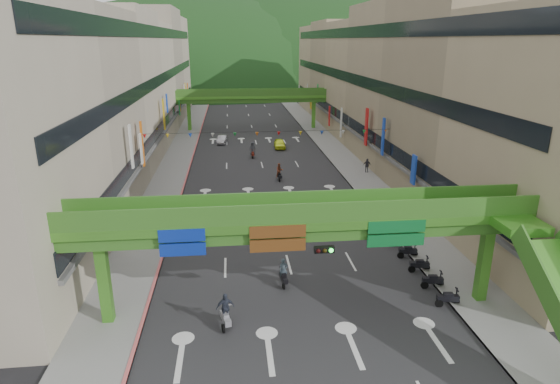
% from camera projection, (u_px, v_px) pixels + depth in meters
% --- Properties ---
extents(ground, '(320.00, 320.00, 0.00)m').
position_uv_depth(ground, '(320.00, 381.00, 21.93)').
color(ground, black).
rests_on(ground, ground).
extents(road_slab, '(18.00, 140.00, 0.02)m').
position_uv_depth(road_slab, '(257.00, 148.00, 69.20)').
color(road_slab, '#28282B').
rests_on(road_slab, ground).
extents(sidewalk_left, '(4.00, 140.00, 0.15)m').
position_uv_depth(sidewalk_left, '(182.00, 149.00, 68.09)').
color(sidewalk_left, gray).
rests_on(sidewalk_left, ground).
extents(sidewalk_right, '(4.00, 140.00, 0.15)m').
position_uv_depth(sidewalk_right, '(330.00, 146.00, 70.28)').
color(sidewalk_right, gray).
rests_on(sidewalk_right, ground).
extents(curb_left, '(0.20, 140.00, 0.18)m').
position_uv_depth(curb_left, '(195.00, 149.00, 68.27)').
color(curb_left, '#CC5959').
rests_on(curb_left, ground).
extents(curb_right, '(0.20, 140.00, 0.18)m').
position_uv_depth(curb_right, '(318.00, 146.00, 70.08)').
color(curb_right, gray).
rests_on(curb_right, ground).
extents(building_row_left, '(12.80, 95.00, 19.00)m').
position_uv_depth(building_row_left, '(119.00, 84.00, 64.38)').
color(building_row_left, '#9E937F').
rests_on(building_row_left, ground).
extents(building_row_right, '(12.80, 95.00, 19.00)m').
position_uv_depth(building_row_right, '(386.00, 81.00, 68.16)').
color(building_row_right, gray).
rests_on(building_row_right, ground).
extents(overpass_near, '(28.00, 12.27, 7.10)m').
position_uv_depth(overpass_near, '(321.00, 233.00, 25.50)').
color(overpass_near, '#4C9E2D').
rests_on(overpass_near, ground).
extents(overpass_far, '(28.00, 2.20, 7.10)m').
position_uv_depth(overpass_far, '(252.00, 99.00, 81.71)').
color(overpass_far, '#4C9E2D').
rests_on(overpass_far, ground).
extents(hill_left, '(168.00, 140.00, 112.00)m').
position_uv_depth(hill_left, '(199.00, 83.00, 171.71)').
color(hill_left, '#1C4419').
rests_on(hill_left, ground).
extents(hill_right, '(208.00, 176.00, 128.00)m').
position_uv_depth(hill_right, '(299.00, 78.00, 194.60)').
color(hill_right, '#1C4419').
rests_on(hill_right, ground).
extents(bunting_string, '(26.00, 0.36, 0.47)m').
position_uv_depth(bunting_string, '(268.00, 134.00, 48.45)').
color(bunting_string, black).
rests_on(bunting_string, ground).
extents(scooter_rider_near, '(0.62, 1.60, 1.86)m').
position_uv_depth(scooter_rider_near, '(283.00, 273.00, 30.28)').
color(scooter_rider_near, black).
rests_on(scooter_rider_near, ground).
extents(scooter_rider_mid, '(0.89, 1.60, 2.03)m').
position_uv_depth(scooter_rider_mid, '(279.00, 172.00, 52.86)').
color(scooter_rider_mid, black).
rests_on(scooter_rider_mid, ground).
extents(scooter_rider_left, '(1.09, 1.58, 2.09)m').
position_uv_depth(scooter_rider_left, '(225.00, 310.00, 25.75)').
color(scooter_rider_left, gray).
rests_on(scooter_rider_left, ground).
extents(scooter_rider_far, '(0.90, 1.60, 2.17)m').
position_uv_depth(scooter_rider_far, '(253.00, 150.00, 63.10)').
color(scooter_rider_far, maroon).
rests_on(scooter_rider_far, ground).
extents(parked_scooter_row, '(1.60, 9.40, 1.08)m').
position_uv_depth(parked_scooter_row, '(419.00, 265.00, 32.10)').
color(parked_scooter_row, black).
rests_on(parked_scooter_row, ground).
extents(car_silver, '(1.81, 3.84, 1.22)m').
position_uv_depth(car_silver, '(222.00, 139.00, 72.07)').
color(car_silver, '#AFAEB6').
rests_on(car_silver, ground).
extents(car_yellow, '(1.74, 4.02, 1.35)m').
position_uv_depth(car_yellow, '(280.00, 144.00, 68.77)').
color(car_yellow, '#E7F82D').
rests_on(car_yellow, ground).
extents(pedestrian_red, '(0.97, 0.79, 1.86)m').
position_uv_depth(pedestrian_red, '(482.00, 271.00, 30.42)').
color(pedestrian_red, '#AD2B3C').
rests_on(pedestrian_red, ground).
extents(pedestrian_dark, '(1.02, 0.53, 1.66)m').
position_uv_depth(pedestrian_dark, '(367.00, 167.00, 55.78)').
color(pedestrian_dark, '#21222A').
rests_on(pedestrian_dark, ground).
extents(pedestrian_blue, '(0.89, 0.73, 1.63)m').
position_uv_depth(pedestrian_blue, '(381.00, 204.00, 43.25)').
color(pedestrian_blue, '#2C2D4F').
rests_on(pedestrian_blue, ground).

